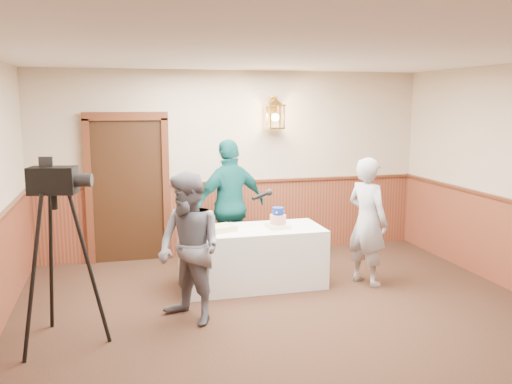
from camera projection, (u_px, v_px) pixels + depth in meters
ground at (313, 348)px, 5.18m from camera, size 7.00×7.00×0.00m
room_shell at (294, 185)px, 5.36m from camera, size 6.02×7.02×2.81m
display_table at (252, 257)px, 6.91m from camera, size 1.80×0.80×0.75m
tiered_cake at (278, 220)px, 6.85m from camera, size 0.28×0.28×0.27m
sheet_cake_yellow at (221, 228)px, 6.70m from camera, size 0.41×0.37×0.07m
sheet_cake_green at (194, 227)px, 6.80m from camera, size 0.33×0.30×0.06m
interviewer at (190, 248)px, 5.69m from camera, size 1.53×1.04×1.61m
baker at (367, 221)px, 6.91m from camera, size 0.60×0.71×1.65m
assistant_p at (231, 205)px, 7.51m from camera, size 1.16×0.76×1.83m
tv_camera_rig at (58, 266)px, 5.18m from camera, size 0.68×0.64×1.74m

